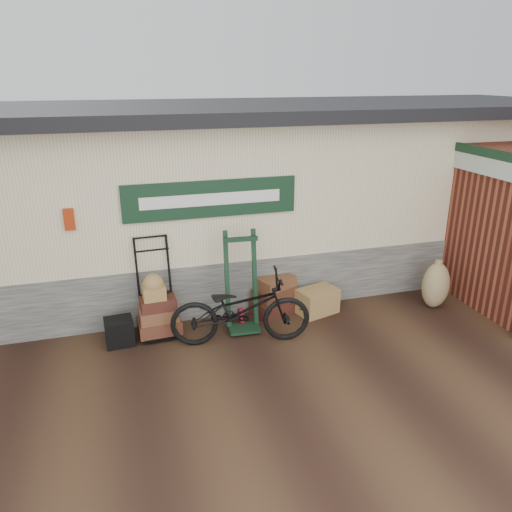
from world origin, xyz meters
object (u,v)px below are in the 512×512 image
at_px(bicycle, 240,306).
at_px(green_barrow, 242,282).
at_px(wicker_hamper, 317,301).
at_px(porter_trolley, 155,286).
at_px(suitcase_stack, 274,295).
at_px(black_trunk, 119,332).

bearing_deg(bicycle, green_barrow, -7.82).
bearing_deg(wicker_hamper, porter_trolley, 177.88).
relative_size(suitcase_stack, black_trunk, 1.81).
height_order(porter_trolley, black_trunk, porter_trolley).
relative_size(porter_trolley, wicker_hamper, 2.36).
xyz_separation_m(porter_trolley, wicker_hamper, (2.56, -0.09, -0.54)).
bearing_deg(porter_trolley, wicker_hamper, -5.18).
relative_size(green_barrow, suitcase_stack, 2.14).
xyz_separation_m(suitcase_stack, bicycle, (-0.77, -0.76, 0.27)).
bearing_deg(bicycle, wicker_hamper, -59.10).
height_order(green_barrow, wicker_hamper, green_barrow).
distance_m(green_barrow, suitcase_stack, 0.84).
relative_size(wicker_hamper, bicycle, 0.32).
relative_size(porter_trolley, green_barrow, 0.98).
xyz_separation_m(porter_trolley, black_trunk, (-0.57, -0.23, -0.55)).
xyz_separation_m(wicker_hamper, bicycle, (-1.44, -0.57, 0.38)).
height_order(black_trunk, bicycle, bicycle).
relative_size(black_trunk, bicycle, 0.20).
height_order(porter_trolley, wicker_hamper, porter_trolley).
distance_m(porter_trolley, bicycle, 1.31).
bearing_deg(wicker_hamper, green_barrow, -174.16).
bearing_deg(black_trunk, porter_trolley, 21.60).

